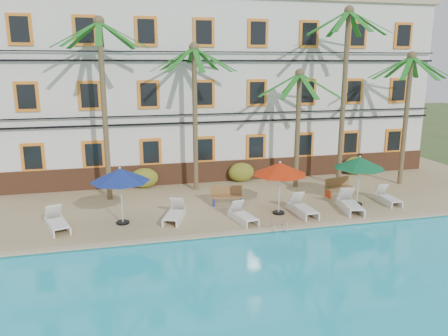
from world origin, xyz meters
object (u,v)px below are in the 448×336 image
object	(u,v)px
lounger_f	(387,197)
bench_left	(227,195)
palm_e	(408,100)
palm_b	(195,97)
lounger_a	(57,222)
lounger_b	(175,214)
lounger_c	(243,215)
pool_ladder	(279,230)
palm_c	(298,111)
umbrella_red	(280,169)
palm_d	(345,76)
lounger_d	(302,208)
bench_right	(338,187)
umbrella_green	(360,163)
lounger_e	(350,204)
palm_a	(103,86)
umbrella_blue	(120,175)

from	to	relation	value
lounger_f	bench_left	distance (m)	7.78
palm_e	lounger_f	xyz separation A→B (m)	(-2.76, -2.91, -4.43)
palm_b	lounger_a	world-z (taller)	palm_b
lounger_b	lounger_c	size ratio (longest dim) A/B	1.06
lounger_a	pool_ladder	xyz separation A→B (m)	(8.80, -2.29, -0.30)
palm_b	palm_e	xyz separation A→B (m)	(11.40, -1.48, -0.24)
palm_c	pool_ladder	distance (m)	7.88
lounger_a	umbrella_red	bearing A→B (deg)	-2.13
palm_d	lounger_a	world-z (taller)	palm_d
palm_d	lounger_b	size ratio (longest dim) A/B	4.87
palm_c	umbrella_red	distance (m)	5.11
lounger_d	bench_right	xyz separation A→B (m)	(2.90, 2.21, 0.18)
bench_left	lounger_b	bearing A→B (deg)	-151.67
palm_e	umbrella_green	world-z (taller)	palm_e
palm_e	lounger_d	xyz separation A→B (m)	(-7.43, -3.46, -4.40)
palm_c	lounger_d	xyz separation A→B (m)	(-1.45, -4.25, -3.89)
lounger_d	lounger_f	size ratio (longest dim) A/B	1.12
palm_d	palm_e	xyz separation A→B (m)	(3.54, -0.52, -1.28)
palm_d	lounger_d	world-z (taller)	palm_d
lounger_b	palm_b	bearing A→B (deg)	68.45
umbrella_red	lounger_d	distance (m)	2.07
umbrella_green	lounger_b	world-z (taller)	umbrella_green
lounger_b	lounger_e	world-z (taller)	lounger_e
palm_c	umbrella_red	bearing A→B (deg)	-122.00
lounger_d	bench_right	size ratio (longest dim) A/B	1.25
lounger_b	lounger_e	bearing A→B (deg)	-4.52
lounger_b	bench_left	world-z (taller)	bench_left
palm_b	palm_c	world-z (taller)	palm_b
lounger_d	palm_a	bearing A→B (deg)	152.82
palm_a	umbrella_red	bearing A→B (deg)	-28.47
palm_c	pool_ladder	world-z (taller)	palm_c
palm_a	pool_ladder	xyz separation A→B (m)	(6.75, -5.97, -5.56)
umbrella_green	lounger_b	bearing A→B (deg)	-179.84
umbrella_green	lounger_f	world-z (taller)	umbrella_green
palm_d	umbrella_blue	xyz separation A→B (m)	(-11.77, -3.29, -3.87)
umbrella_green	lounger_f	distance (m)	2.39
palm_c	lounger_c	world-z (taller)	palm_c
palm_e	lounger_d	world-z (taller)	palm_e
umbrella_green	lounger_a	xyz separation A→B (m)	(-13.59, 0.04, -1.76)
pool_ladder	umbrella_green	bearing A→B (deg)	25.19
palm_e	bench_left	world-z (taller)	palm_e
lounger_f	palm_a	bearing A→B (deg)	163.87
lounger_c	palm_a	bearing A→B (deg)	140.72
lounger_f	pool_ladder	world-z (taller)	lounger_f
lounger_b	lounger_f	world-z (taller)	lounger_b
umbrella_green	lounger_e	world-z (taller)	umbrella_green
palm_d	lounger_d	size ratio (longest dim) A/B	4.85
lounger_e	umbrella_red	bearing A→B (deg)	174.05
palm_d	palm_c	bearing A→B (deg)	173.55
lounger_c	lounger_f	bearing A→B (deg)	5.94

